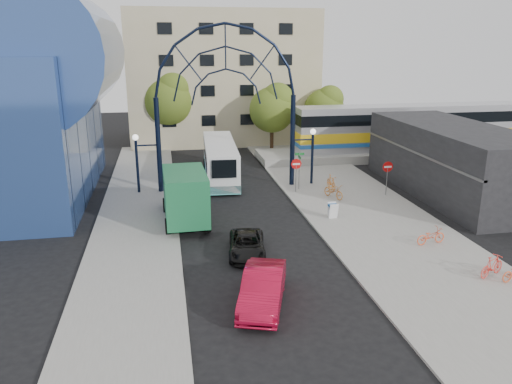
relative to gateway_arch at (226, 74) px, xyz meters
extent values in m
plane|color=black|center=(0.00, -14.00, -8.56)|extent=(120.00, 120.00, 0.00)
cube|color=gray|center=(8.00, -10.00, -8.50)|extent=(8.00, 56.00, 0.12)
cube|color=gray|center=(-6.50, -8.00, -8.50)|extent=(5.00, 50.00, 0.12)
cylinder|color=black|center=(-5.00, 0.00, -5.06)|extent=(0.36, 0.36, 7.00)
cylinder|color=black|center=(5.00, 0.00, -5.06)|extent=(0.36, 0.36, 7.00)
cylinder|color=black|center=(-6.60, 0.00, -6.56)|extent=(0.20, 0.20, 4.00)
cylinder|color=black|center=(6.60, 0.00, -6.56)|extent=(0.20, 0.20, 4.00)
sphere|color=white|center=(-6.60, 0.00, -4.36)|extent=(0.44, 0.44, 0.44)
sphere|color=white|center=(6.60, 0.00, -4.36)|extent=(0.44, 0.44, 0.44)
cylinder|color=slate|center=(4.80, -2.00, -7.34)|extent=(0.06, 0.06, 2.20)
cylinder|color=red|center=(4.80, -2.00, -6.34)|extent=(0.80, 0.04, 0.80)
cube|color=white|center=(4.80, -2.03, -6.34)|extent=(0.55, 0.02, 0.12)
cylinder|color=slate|center=(11.00, -4.00, -7.34)|extent=(0.06, 0.06, 2.20)
cylinder|color=red|center=(11.00, -4.00, -6.34)|extent=(0.76, 0.04, 0.76)
cube|color=white|center=(11.00, -4.03, -6.34)|extent=(0.55, 0.02, 0.12)
cylinder|color=slate|center=(5.20, -1.40, -7.04)|extent=(0.05, 0.05, 2.80)
cube|color=#146626|center=(5.20, -1.40, -5.74)|extent=(0.70, 0.03, 0.18)
cube|color=#146626|center=(5.20, -1.40, -5.99)|extent=(0.03, 0.70, 0.18)
cube|color=white|center=(5.60, -8.20, -7.94)|extent=(0.55, 0.26, 0.99)
cube|color=white|center=(5.60, -7.85, -7.94)|extent=(0.55, 0.26, 0.99)
cube|color=#1E59A5|center=(5.60, -8.02, -7.61)|extent=(0.55, 0.42, 0.14)
cylinder|color=#2D4A8B|center=(-12.00, 1.00, 1.44)|extent=(9.00, 16.00, 9.00)
cube|color=black|center=(16.00, -4.00, -6.06)|extent=(6.00, 16.00, 5.00)
cube|color=tan|center=(2.00, 21.00, -1.56)|extent=(20.00, 12.00, 14.00)
cube|color=gray|center=(20.00, 8.00, -8.16)|extent=(32.00, 5.00, 0.80)
cube|color=#B7B7BC|center=(20.00, 8.00, -5.66)|extent=(25.00, 3.00, 4.20)
cube|color=gold|center=(20.00, 8.00, -6.26)|extent=(25.10, 3.05, 0.90)
cube|color=black|center=(20.00, 8.00, -4.66)|extent=(25.05, 3.05, 1.00)
cube|color=#1E59A5|center=(20.00, 8.00, -6.96)|extent=(25.10, 3.05, 0.35)
cylinder|color=#382314|center=(6.00, 12.00, -7.30)|extent=(0.36, 0.36, 2.52)
sphere|color=#3D661B|center=(6.00, 12.00, -4.22)|extent=(4.48, 4.48, 4.48)
sphere|color=#3D661B|center=(6.50, 11.70, -3.10)|extent=(3.08, 3.08, 3.08)
cylinder|color=#382314|center=(-4.00, 16.00, -7.12)|extent=(0.36, 0.36, 2.88)
sphere|color=#3D661B|center=(-4.00, 16.00, -3.60)|extent=(5.12, 5.12, 5.12)
sphere|color=#3D661B|center=(-3.50, 15.70, -2.32)|extent=(3.52, 3.52, 3.52)
cylinder|color=#382314|center=(12.00, 14.00, -7.39)|extent=(0.36, 0.36, 2.34)
sphere|color=#3D661B|center=(12.00, 14.00, -4.53)|extent=(4.16, 4.16, 4.16)
sphere|color=#3D661B|center=(12.50, 13.70, -3.49)|extent=(2.86, 2.86, 2.86)
cube|color=white|center=(-0.20, 3.23, -6.93)|extent=(3.00, 10.83, 2.70)
cube|color=#56C1C0|center=(-0.20, 3.23, -8.04)|extent=(3.02, 10.83, 0.65)
cube|color=black|center=(-0.20, 3.23, -6.37)|extent=(3.03, 10.62, 0.84)
cube|color=black|center=(-0.51, -2.18, -6.41)|extent=(1.76, 0.23, 1.30)
cube|color=black|center=(0.11, 8.53, -7.07)|extent=(2.24, 0.30, 1.49)
cylinder|color=black|center=(-1.16, 6.61, -8.11)|extent=(0.31, 0.91, 0.89)
cylinder|color=black|center=(1.16, 6.48, -8.11)|extent=(0.31, 0.91, 0.89)
cylinder|color=black|center=(-1.58, -0.65, -8.11)|extent=(0.31, 0.91, 0.89)
cylinder|color=black|center=(0.73, -0.79, -8.11)|extent=(0.31, 0.91, 0.89)
cube|color=black|center=(-3.57, -4.35, -7.43)|extent=(2.42, 2.52, 2.25)
cube|color=black|center=(-3.60, -3.12, -6.97)|extent=(2.05, 0.16, 1.02)
cube|color=#1C6A3E|center=(-3.49, -7.43, -6.61)|extent=(2.58, 4.78, 2.87)
cylinder|color=black|center=(-4.74, -4.69, -8.06)|extent=(0.29, 0.99, 0.98)
cylinder|color=black|center=(-2.38, -4.63, -8.06)|extent=(0.29, 0.99, 0.98)
cylinder|color=black|center=(-4.63, -8.69, -8.06)|extent=(0.29, 0.99, 0.98)
cylinder|color=black|center=(-2.28, -8.63, -8.06)|extent=(0.29, 0.99, 0.98)
imported|color=black|center=(-0.58, -12.33, -8.00)|extent=(2.41, 4.23, 1.11)
imported|color=#A80A28|center=(-0.78, -17.61, -7.78)|extent=(3.00, 5.01, 1.56)
imported|color=orange|center=(7.04, -3.98, -7.94)|extent=(1.35, 2.01, 1.00)
imported|color=orange|center=(7.60, -1.80, -7.91)|extent=(0.55, 1.76, 1.05)
imported|color=#F75C31|center=(9.51, -13.00, -7.98)|extent=(1.82, 0.87, 0.92)
imported|color=#EE3B2F|center=(10.33, -17.15, -7.92)|extent=(1.78, 1.14, 1.04)
camera|label=1|loc=(-4.50, -36.22, 2.19)|focal=35.00mm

